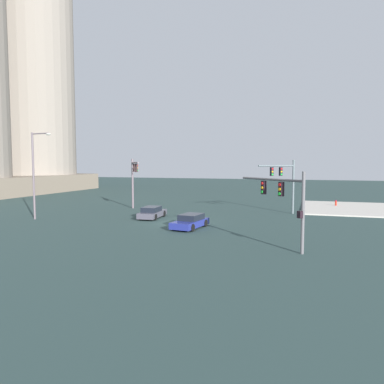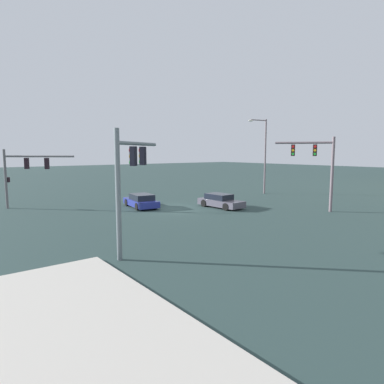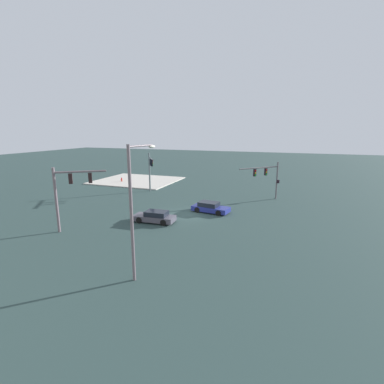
{
  "view_description": "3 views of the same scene",
  "coord_description": "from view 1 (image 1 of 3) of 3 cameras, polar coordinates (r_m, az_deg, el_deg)",
  "views": [
    {
      "loc": [
        -33.03,
        -11.92,
        5.7
      ],
      "look_at": [
        2.1,
        -0.56,
        2.8
      ],
      "focal_mm": 35.36,
      "sensor_mm": 36.0,
      "label": 1
    },
    {
      "loc": [
        23.97,
        -16.25,
        4.93
      ],
      "look_at": [
        2.19,
        0.55,
        1.62
      ],
      "focal_mm": 31.44,
      "sensor_mm": 36.0,
      "label": 2
    },
    {
      "loc": [
        -11.43,
        29.06,
        9.49
      ],
      "look_at": [
        -0.71,
        0.4,
        2.76
      ],
      "focal_mm": 26.67,
      "sensor_mm": 36.0,
      "label": 3
    }
  ],
  "objects": [
    {
      "name": "sedan_car_approaching",
      "position": [
        32.88,
        -0.26,
        -4.48
      ],
      "size": [
        4.53,
        2.39,
        1.21
      ],
      "rotation": [
        0.0,
        0.0,
        3.01
      ],
      "color": "navy",
      "rests_on": "ground"
    },
    {
      "name": "traffic_signal_cross_street",
      "position": [
        42.69,
        13.88,
        2.0
      ],
      "size": [
        2.76,
        3.68,
        5.97
      ],
      "rotation": [
        0.0,
        0.0,
        2.2
      ],
      "color": "slate",
      "rests_on": "ground"
    },
    {
      "name": "traffic_signal_opposite_side",
      "position": [
        46.42,
        -8.77,
        2.5
      ],
      "size": [
        3.93,
        2.83,
        6.14
      ],
      "rotation": [
        0.0,
        0.0,
        -2.53
      ],
      "color": "#675960",
      "rests_on": "ground"
    },
    {
      "name": "ground_plane",
      "position": [
        35.57,
        -1.91,
        -4.73
      ],
      "size": [
        192.53,
        192.53,
        0.0
      ],
      "primitive_type": "plane",
      "color": "#2A3F3D"
    },
    {
      "name": "sedan_car_waiting_far",
      "position": [
        38.87,
        -6.04,
        -3.11
      ],
      "size": [
        4.44,
        2.02,
        1.21
      ],
      "rotation": [
        0.0,
        0.0,
        0.06
      ],
      "color": "#4C4956",
      "rests_on": "ground"
    },
    {
      "name": "streetlamp_curved_arm",
      "position": [
        40.6,
        -22.57,
        3.17
      ],
      "size": [
        0.66,
        2.62,
        8.65
      ],
      "rotation": [
        0.0,
        0.0,
        -1.73
      ],
      "color": "#67595F",
      "rests_on": "ground"
    },
    {
      "name": "traffic_signal_near_corner",
      "position": [
        25.51,
        13.76,
        -0.62
      ],
      "size": [
        4.78,
        4.67,
        5.14
      ],
      "rotation": [
        0.0,
        0.0,
        0.8
      ],
      "color": "#5D5B5F",
      "rests_on": "ground"
    },
    {
      "name": "fire_hydrant_on_curb",
      "position": [
        52.09,
        20.88,
        -1.55
      ],
      "size": [
        0.33,
        0.22,
        0.71
      ],
      "color": "red",
      "rests_on": "sidewalk_corner"
    },
    {
      "name": "sidewalk_corner",
      "position": [
        50.38,
        23.48,
        -2.29
      ],
      "size": [
        14.54,
        12.61,
        0.15
      ],
      "primitive_type": "cube",
      "color": "beige",
      "rests_on": "ground"
    }
  ]
}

